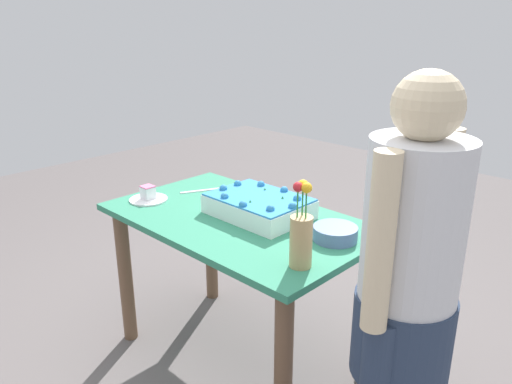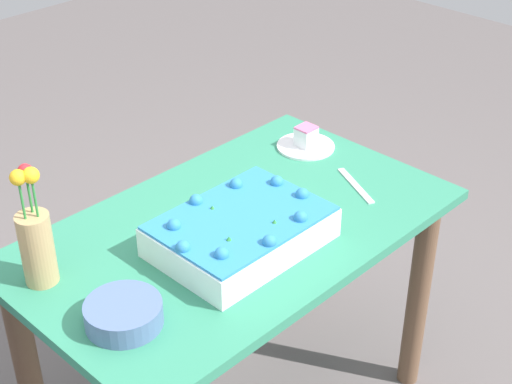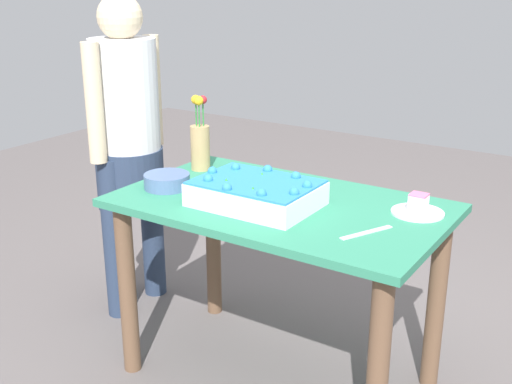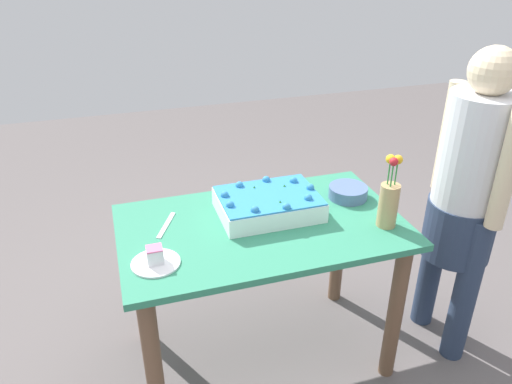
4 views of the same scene
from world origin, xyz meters
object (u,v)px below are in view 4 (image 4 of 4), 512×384
Objects in this scene: serving_plate_with_slice at (155,259)px; person_standing at (467,191)px; flower_vase at (389,200)px; cake_knife at (166,225)px; sheet_cake at (268,204)px; fruit_bowl at (348,192)px.

serving_plate_with_slice is 1.39m from person_standing.
flower_vase is 0.41m from person_standing.
serving_plate_with_slice is at bearing 9.38° from cake_knife.
sheet_cake reaches higher than fruit_bowl.
flower_vase reaches higher than fruit_bowl.
flower_vase is at bearing -28.99° from sheet_cake.
person_standing is (0.41, 0.02, -0.03)m from flower_vase.
sheet_cake is 0.89m from person_standing.
sheet_cake is at bearing 24.10° from serving_plate_with_slice.
flower_vase is at bearing 98.64° from cake_knife.
flower_vase reaches higher than cake_knife.
cake_knife is 0.14× the size of person_standing.
fruit_bowl is at bearing 3.62° from sheet_cake.
sheet_cake is 0.52m from flower_vase.
person_standing is at bearing 104.53° from cake_knife.
serving_plate_with_slice is at bearing -164.31° from fruit_bowl.
cake_knife is at bearing 176.32° from sheet_cake.
person_standing is (0.86, -0.23, 0.04)m from sheet_cake.
serving_plate_with_slice is 0.28m from cake_knife.
fruit_bowl is (0.40, 0.03, -0.02)m from sheet_cake.
flower_vase is 0.22× the size of person_standing.
sheet_cake is 2.42× the size of fruit_bowl.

